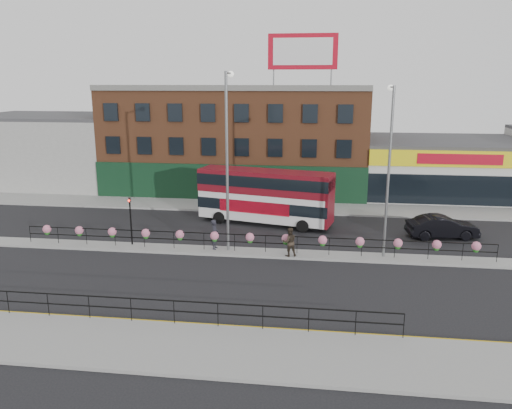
# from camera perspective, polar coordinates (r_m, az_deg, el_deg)

# --- Properties ---
(ground) EXTENTS (120.00, 120.00, 0.00)m
(ground) POSITION_cam_1_polar(r_m,az_deg,el_deg) (32.08, -0.69, -5.62)
(ground) COLOR black
(ground) RESTS_ON ground
(south_pavement) EXTENTS (60.00, 4.00, 0.15)m
(south_pavement) POSITION_cam_1_polar(r_m,az_deg,el_deg) (21.29, -5.42, -16.19)
(south_pavement) COLOR gray
(south_pavement) RESTS_ON ground
(north_pavement) EXTENTS (60.00, 4.00, 0.15)m
(north_pavement) POSITION_cam_1_polar(r_m,az_deg,el_deg) (43.47, 1.53, -0.27)
(north_pavement) COLOR gray
(north_pavement) RESTS_ON ground
(median) EXTENTS (60.00, 1.60, 0.15)m
(median) POSITION_cam_1_polar(r_m,az_deg,el_deg) (32.05, -0.69, -5.50)
(median) COLOR gray
(median) RESTS_ON ground
(yellow_line_inner) EXTENTS (60.00, 0.10, 0.01)m
(yellow_line_inner) POSITION_cam_1_polar(r_m,az_deg,el_deg) (23.29, -4.14, -13.55)
(yellow_line_inner) COLOR gold
(yellow_line_inner) RESTS_ON ground
(yellow_line_outer) EXTENTS (60.00, 0.10, 0.01)m
(yellow_line_outer) POSITION_cam_1_polar(r_m,az_deg,el_deg) (23.14, -4.24, -13.75)
(yellow_line_outer) COLOR gold
(yellow_line_outer) RESTS_ON ground
(brick_building) EXTENTS (25.00, 12.21, 10.30)m
(brick_building) POSITION_cam_1_polar(r_m,az_deg,el_deg) (50.87, -2.02, 7.60)
(brick_building) COLOR brown
(brick_building) RESTS_ON ground
(supermarket) EXTENTS (15.00, 12.25, 5.30)m
(supermarket) POSITION_cam_1_polar(r_m,az_deg,el_deg) (51.82, 20.43, 4.08)
(supermarket) COLOR silver
(supermarket) RESTS_ON ground
(warehouse_west) EXTENTS (15.50, 12.00, 7.30)m
(warehouse_west) POSITION_cam_1_polar(r_m,az_deg,el_deg) (57.93, -22.29, 5.88)
(warehouse_west) COLOR #9B9A96
(warehouse_west) RESTS_ON ground
(billboard) EXTENTS (6.00, 0.29, 4.40)m
(billboard) POSITION_cam_1_polar(r_m,az_deg,el_deg) (45.01, 5.36, 16.99)
(billboard) COLOR #AB0B1D
(billboard) RESTS_ON brick_building
(median_railing) EXTENTS (30.04, 0.56, 1.23)m
(median_railing) POSITION_cam_1_polar(r_m,az_deg,el_deg) (31.74, -0.70, -3.84)
(median_railing) COLOR black
(median_railing) RESTS_ON median
(south_railing) EXTENTS (20.04, 0.05, 1.12)m
(south_railing) POSITION_cam_1_polar(r_m,az_deg,el_deg) (22.98, -9.38, -11.45)
(south_railing) COLOR black
(south_railing) RESTS_ON south_pavement
(double_decker_bus) EXTENTS (10.60, 4.75, 4.17)m
(double_decker_bus) POSITION_cam_1_polar(r_m,az_deg,el_deg) (37.99, 1.10, 1.51)
(double_decker_bus) COLOR silver
(double_decker_bus) RESTS_ON ground
(car) EXTENTS (3.09, 5.33, 1.60)m
(car) POSITION_cam_1_polar(r_m,az_deg,el_deg) (37.34, 20.51, -2.41)
(car) COLOR black
(car) RESTS_ON ground
(pedestrian_a) EXTENTS (0.72, 0.49, 1.94)m
(pedestrian_a) POSITION_cam_1_polar(r_m,az_deg,el_deg) (32.35, -4.74, -3.41)
(pedestrian_a) COLOR black
(pedestrian_a) RESTS_ON median
(pedestrian_b) EXTENTS (1.30, 1.22, 1.84)m
(pedestrian_b) POSITION_cam_1_polar(r_m,az_deg,el_deg) (31.00, 3.84, -4.28)
(pedestrian_b) COLOR #32281E
(pedestrian_b) RESTS_ON median
(lamp_column_west) EXTENTS (0.40, 1.97, 11.20)m
(lamp_column_west) POSITION_cam_1_polar(r_m,az_deg,el_deg) (31.10, -3.26, 6.62)
(lamp_column_west) COLOR slate
(lamp_column_west) RESTS_ON median
(lamp_column_east) EXTENTS (0.37, 1.82, 10.38)m
(lamp_column_east) POSITION_cam_1_polar(r_m,az_deg,el_deg) (30.96, 14.96, 5.22)
(lamp_column_east) COLOR slate
(lamp_column_east) RESTS_ON median
(traffic_light_median) EXTENTS (0.15, 0.28, 3.65)m
(traffic_light_median) POSITION_cam_1_polar(r_m,az_deg,el_deg) (33.74, -14.19, -0.69)
(traffic_light_median) COLOR black
(traffic_light_median) RESTS_ON median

